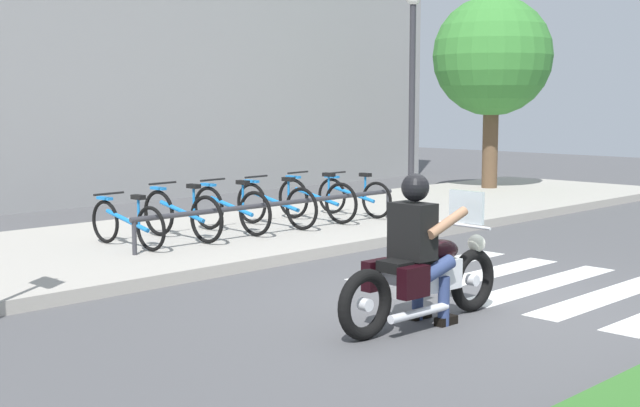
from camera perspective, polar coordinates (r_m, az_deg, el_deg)
ground_plane at (r=9.07m, az=9.98°, el=-6.63°), size 48.00×48.00×0.00m
sidewalk at (r=12.67m, az=-9.44°, el=-2.46°), size 24.00×4.40×0.15m
crosswalk_stripe_1 at (r=9.85m, az=18.52°, el=-5.80°), size 2.80×0.40×0.01m
crosswalk_stripe_2 at (r=10.22m, az=14.50°, el=-5.21°), size 2.80×0.40×0.01m
crosswalk_stripe_3 at (r=10.64m, az=10.78°, el=-4.64°), size 2.80×0.40×0.01m
crosswalk_stripe_4 at (r=11.10m, az=7.36°, el=-4.11°), size 2.80×0.40×0.01m
motorcycle at (r=8.13m, az=6.88°, el=-4.84°), size 2.17×0.64×1.22m
rider at (r=8.01m, az=6.54°, el=-2.34°), size 0.64×0.55×1.44m
bicycle_0 at (r=11.74m, az=-12.67°, el=-1.25°), size 0.48×1.59×0.72m
bicycle_1 at (r=12.23m, az=-9.15°, el=-0.71°), size 0.48×1.70×0.80m
bicycle_2 at (r=12.76m, az=-5.91°, el=-0.36°), size 0.48×1.66×0.79m
bicycle_3 at (r=13.34m, az=-2.95°, el=-0.04°), size 0.48×1.73×0.79m
bicycle_4 at (r=13.94m, az=-0.23°, el=0.29°), size 0.48×1.70×0.80m
bicycle_5 at (r=14.58m, az=2.25°, el=0.48°), size 0.48×1.59×0.75m
bike_rack at (r=12.62m, az=-2.77°, el=-0.13°), size 5.04×0.07×0.49m
street_lamp at (r=16.85m, az=6.13°, el=8.31°), size 0.28×0.28×4.20m
tree_near_rack at (r=19.77m, az=11.35°, el=9.49°), size 2.66×2.66×4.43m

